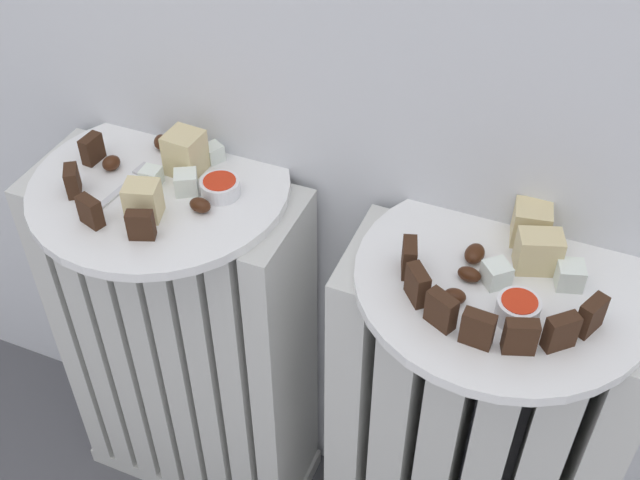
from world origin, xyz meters
TOP-DOWN VIEW (x-y plane):
  - radiator_left at (-0.20, 0.28)m, footprint 0.34×0.14m
  - radiator_right at (0.20, 0.28)m, footprint 0.34×0.14m
  - plate_left at (-0.20, 0.28)m, footprint 0.30×0.30m
  - plate_right at (0.20, 0.28)m, footprint 0.30×0.30m
  - dark_cake_slice_left_0 at (-0.29, 0.29)m, footprint 0.02×0.03m
  - dark_cake_slice_left_1 at (-0.28, 0.23)m, footprint 0.03×0.03m
  - dark_cake_slice_left_2 at (-0.23, 0.19)m, footprint 0.03×0.02m
  - dark_cake_slice_left_3 at (-0.17, 0.19)m, footprint 0.03×0.02m
  - marble_cake_slice_left_0 at (-0.18, 0.31)m, footprint 0.04×0.04m
  - marble_cake_slice_left_1 at (-0.18, 0.22)m, footprint 0.04×0.04m
  - turkish_delight_left_0 at (-0.21, 0.27)m, footprint 0.02×0.02m
  - turkish_delight_left_1 at (-0.16, 0.34)m, footprint 0.03×0.03m
  - turkish_delight_left_2 at (-0.16, 0.28)m, footprint 0.03×0.03m
  - medjool_date_left_0 at (-0.23, 0.34)m, footprint 0.03×0.03m
  - medjool_date_left_1 at (-0.26, 0.28)m, footprint 0.02×0.03m
  - medjool_date_left_2 at (-0.13, 0.25)m, footprint 0.03×0.02m
  - jam_bowl_left at (-0.12, 0.29)m, footprint 0.04×0.04m
  - dark_cake_slice_right_0 at (0.11, 0.25)m, footprint 0.02×0.03m
  - dark_cake_slice_right_1 at (0.13, 0.22)m, footprint 0.03×0.03m
  - dark_cake_slice_right_2 at (0.16, 0.19)m, footprint 0.03×0.03m
  - dark_cake_slice_right_3 at (0.19, 0.18)m, footprint 0.03×0.02m
  - dark_cake_slice_right_4 at (0.23, 0.19)m, footprint 0.03×0.02m
  - dark_cake_slice_right_5 at (0.27, 0.21)m, footprint 0.03×0.03m
  - dark_cake_slice_right_6 at (0.29, 0.24)m, footprint 0.02×0.03m
  - marble_cake_slice_right_0 at (0.21, 0.34)m, footprint 0.04×0.04m
  - marble_cake_slice_right_1 at (0.23, 0.31)m, footprint 0.05×0.04m
  - turkish_delight_right_0 at (0.19, 0.27)m, footprint 0.03×0.03m
  - turkish_delight_right_1 at (0.26, 0.29)m, footprint 0.03×0.03m
  - medjool_date_right_0 at (0.17, 0.29)m, footprint 0.02×0.03m
  - medjool_date_right_1 at (0.17, 0.26)m, footprint 0.03×0.02m
  - medjool_date_right_2 at (0.16, 0.23)m, footprint 0.02×0.02m
  - jam_bowl_right at (0.22, 0.23)m, footprint 0.04×0.04m
  - fork at (-0.23, 0.27)m, footprint 0.02×0.09m

SIDE VIEW (x-z plane):
  - radiator_right at x=0.20m, z-range 0.00..0.56m
  - radiator_left at x=-0.20m, z-range 0.00..0.56m
  - plate_left at x=-0.20m, z-range 0.56..0.58m
  - plate_right at x=0.20m, z-range 0.56..0.58m
  - fork at x=-0.23m, z-range 0.58..0.58m
  - medjool_date_right_1 at x=0.17m, z-range 0.58..0.59m
  - medjool_date_right_2 at x=0.16m, z-range 0.58..0.59m
  - medjool_date_right_0 at x=0.17m, z-range 0.58..0.59m
  - medjool_date_left_2 at x=-0.13m, z-range 0.58..0.59m
  - medjool_date_left_0 at x=-0.23m, z-range 0.58..0.59m
  - medjool_date_left_1 at x=-0.26m, z-range 0.58..0.59m
  - turkish_delight_left_1 at x=-0.16m, z-range 0.58..0.60m
  - turkish_delight_left_0 at x=-0.21m, z-range 0.58..0.60m
  - jam_bowl_left at x=-0.12m, z-range 0.58..0.60m
  - turkish_delight_right_0 at x=0.19m, z-range 0.58..0.60m
  - turkish_delight_left_2 at x=-0.16m, z-range 0.58..0.60m
  - turkish_delight_right_1 at x=0.26m, z-range 0.58..0.60m
  - jam_bowl_right at x=0.22m, z-range 0.58..0.60m
  - dark_cake_slice_left_0 at x=-0.29m, z-range 0.58..0.61m
  - dark_cake_slice_left_1 at x=-0.28m, z-range 0.58..0.61m
  - dark_cake_slice_left_2 at x=-0.23m, z-range 0.58..0.61m
  - dark_cake_slice_left_3 at x=-0.17m, z-range 0.58..0.61m
  - dark_cake_slice_right_0 at x=0.11m, z-range 0.58..0.61m
  - dark_cake_slice_right_1 at x=0.13m, z-range 0.58..0.61m
  - dark_cake_slice_right_2 at x=0.16m, z-range 0.58..0.61m
  - dark_cake_slice_right_3 at x=0.19m, z-range 0.58..0.61m
  - dark_cake_slice_right_4 at x=0.23m, z-range 0.58..0.61m
  - dark_cake_slice_right_5 at x=0.27m, z-range 0.58..0.61m
  - dark_cake_slice_right_6 at x=0.29m, z-range 0.58..0.61m
  - marble_cake_slice_left_1 at x=-0.18m, z-range 0.58..0.62m
  - marble_cake_slice_right_1 at x=0.23m, z-range 0.58..0.62m
  - marble_cake_slice_right_0 at x=0.21m, z-range 0.58..0.62m
  - marble_cake_slice_left_0 at x=-0.18m, z-range 0.58..0.63m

